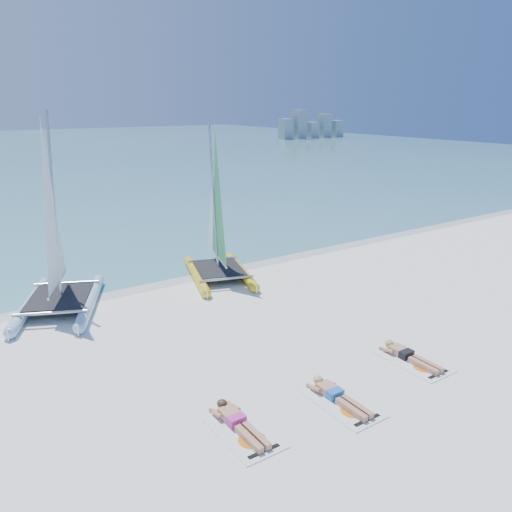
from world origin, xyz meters
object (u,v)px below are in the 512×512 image
(sunbather_a, at_px, (237,421))
(towel_a, at_px, (243,431))
(sunbather_b, at_px, (336,395))
(catamaran_yellow, at_px, (216,227))
(catamaran_blue, at_px, (54,251))
(sunbather_c, at_px, (408,355))
(towel_b, at_px, (342,403))
(towel_c, at_px, (413,362))

(sunbather_a, bearing_deg, towel_a, -90.00)
(sunbather_a, relative_size, sunbather_b, 1.00)
(sunbather_b, bearing_deg, towel_a, 174.99)
(catamaran_yellow, height_order, sunbather_b, catamaran_yellow)
(catamaran_blue, xyz_separation_m, sunbather_c, (6.55, -8.50, -1.76))
(catamaran_yellow, height_order, sunbather_a, catamaran_yellow)
(sunbather_a, height_order, towel_b, sunbather_a)
(catamaran_yellow, bearing_deg, towel_a, -99.15)
(catamaran_yellow, height_order, towel_a, catamaran_yellow)
(towel_a, distance_m, towel_b, 2.36)
(towel_a, xyz_separation_m, towel_c, (5.10, -0.06, 0.00))
(catamaran_blue, relative_size, towel_c, 3.41)
(sunbather_a, distance_m, towel_c, 5.10)
(catamaran_yellow, distance_m, towel_a, 9.86)
(sunbather_b, distance_m, sunbather_c, 2.79)
(sunbather_a, height_order, towel_c, sunbather_a)
(sunbather_a, xyz_separation_m, sunbather_c, (5.10, -0.06, 0.00))
(sunbather_b, xyz_separation_m, towel_c, (2.77, 0.15, -0.11))
(sunbather_b, relative_size, towel_c, 0.93)
(towel_a, distance_m, sunbather_b, 2.34)
(sunbather_a, relative_size, towel_b, 0.93)
(towel_b, relative_size, sunbather_c, 1.07)
(towel_a, distance_m, towel_c, 5.10)
(catamaran_blue, distance_m, sunbather_a, 8.75)
(towel_a, bearing_deg, towel_b, -9.66)
(catamaran_blue, relative_size, sunbather_a, 3.65)
(towel_a, height_order, sunbather_a, sunbather_a)
(catamaran_blue, xyz_separation_m, towel_b, (3.78, -9.03, -1.87))
(towel_b, distance_m, towel_c, 2.79)
(catamaran_blue, bearing_deg, sunbather_b, -42.36)
(sunbather_c, bearing_deg, sunbather_b, -173.00)
(sunbather_a, height_order, sunbather_c, same)
(catamaran_blue, distance_m, towel_b, 9.97)
(sunbather_c, bearing_deg, towel_b, -169.13)
(towel_b, bearing_deg, catamaran_yellow, 77.63)
(towel_a, xyz_separation_m, sunbather_a, (0.00, 0.19, 0.11))
(sunbather_a, xyz_separation_m, towel_b, (2.33, -0.59, -0.11))
(catamaran_yellow, bearing_deg, sunbather_a, -99.67)
(sunbather_c, bearing_deg, sunbather_a, 179.37)
(towel_b, bearing_deg, sunbather_c, 10.87)
(catamaran_yellow, relative_size, towel_a, 3.16)
(catamaran_yellow, xyz_separation_m, sunbather_c, (0.78, -8.54, -1.72))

